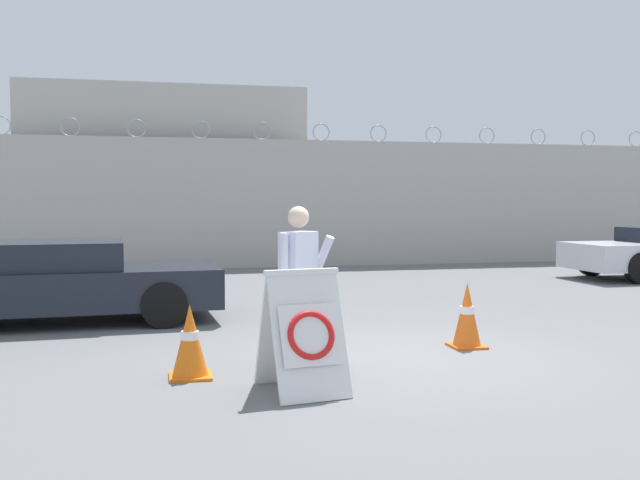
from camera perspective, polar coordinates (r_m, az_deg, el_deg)
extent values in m
plane|color=slate|center=(8.21, 6.42, -9.28)|extent=(90.00, 90.00, 0.00)
cube|color=#ADA8A0|center=(18.91, -4.65, 2.93)|extent=(36.00, 0.30, 3.37)
torus|color=gray|center=(19.19, -24.17, 8.36)|extent=(0.47, 0.03, 0.47)
torus|color=gray|center=(18.94, -19.37, 8.53)|extent=(0.47, 0.03, 0.47)
torus|color=gray|center=(18.83, -14.48, 8.65)|extent=(0.47, 0.03, 0.47)
torus|color=gray|center=(18.84, -9.55, 8.70)|extent=(0.47, 0.03, 0.47)
torus|color=gray|center=(19.00, -4.67, 8.69)|extent=(0.47, 0.03, 0.47)
torus|color=gray|center=(19.29, 0.09, 8.61)|extent=(0.47, 0.03, 0.47)
torus|color=gray|center=(19.70, 4.69, 8.49)|extent=(0.47, 0.03, 0.47)
torus|color=gray|center=(20.23, 9.06, 8.32)|extent=(0.47, 0.03, 0.47)
torus|color=gray|center=(20.87, 13.19, 8.12)|extent=(0.47, 0.03, 0.47)
torus|color=gray|center=(21.61, 17.05, 7.89)|extent=(0.47, 0.03, 0.47)
torus|color=gray|center=(22.44, 20.63, 7.65)|extent=(0.47, 0.03, 0.47)
torus|color=gray|center=(23.35, 23.95, 7.40)|extent=(0.47, 0.03, 0.47)
cube|color=#B2ADA3|center=(22.74, -12.27, 4.82)|extent=(7.68, 6.54, 4.89)
cube|color=white|center=(6.47, -0.87, -7.73)|extent=(0.74, 0.54, 1.11)
cube|color=white|center=(6.84, -2.08, -7.13)|extent=(0.74, 0.54, 1.11)
cube|color=white|center=(6.57, -1.50, -2.56)|extent=(0.72, 0.17, 0.05)
cube|color=white|center=(6.42, -0.75, -7.60)|extent=(0.59, 0.30, 0.53)
torus|color=red|center=(6.41, -0.71, -7.62)|extent=(0.47, 0.27, 0.44)
cylinder|color=#232838|center=(7.35, -2.12, -7.50)|extent=(0.15, 0.15, 0.82)
cylinder|color=#232838|center=(7.49, -1.35, -7.28)|extent=(0.15, 0.15, 0.82)
cube|color=silver|center=(7.32, -1.74, -1.80)|extent=(0.45, 0.46, 0.63)
sphere|color=beige|center=(7.30, -1.74, 1.85)|extent=(0.22, 0.22, 0.22)
cylinder|color=silver|center=(7.10, -2.90, -1.86)|extent=(0.09, 0.09, 0.60)
cylinder|color=silver|center=(7.49, 0.01, -1.79)|extent=(0.30, 0.30, 0.58)
cube|color=orange|center=(8.86, 11.65, -8.30)|extent=(0.40, 0.40, 0.03)
cone|color=orange|center=(8.80, 11.68, -5.79)|extent=(0.34, 0.34, 0.75)
cylinder|color=white|center=(8.79, 11.69, -5.55)|extent=(0.17, 0.17, 0.11)
cube|color=orange|center=(7.37, -10.33, -10.65)|extent=(0.42, 0.42, 0.03)
cone|color=orange|center=(7.29, -10.36, -7.83)|extent=(0.35, 0.35, 0.71)
cylinder|color=white|center=(7.28, -10.37, -7.56)|extent=(0.18, 0.18, 0.10)
cylinder|color=black|center=(11.90, -12.90, -3.88)|extent=(0.65, 0.24, 0.64)
cylinder|color=black|center=(10.14, -12.37, -5.10)|extent=(0.65, 0.24, 0.64)
cube|color=black|center=(11.01, -19.81, -3.58)|extent=(4.52, 2.14, 0.57)
cube|color=black|center=(10.98, -21.01, -1.10)|extent=(2.21, 1.82, 0.39)
cylinder|color=black|center=(16.54, 24.23, -2.05)|extent=(0.68, 0.22, 0.68)
cylinder|color=black|center=(17.89, 20.88, -1.60)|extent=(0.68, 0.22, 0.68)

